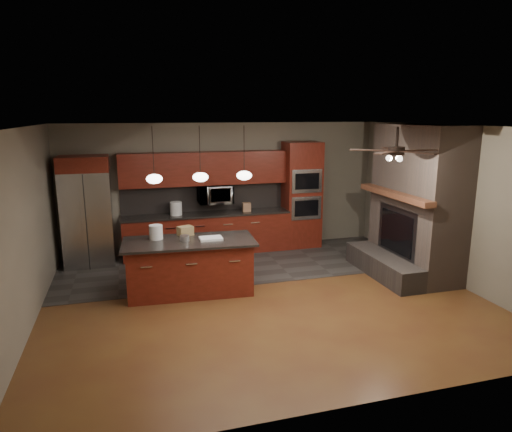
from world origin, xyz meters
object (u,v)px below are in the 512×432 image
object	(u,v)px
paint_tray	(211,238)
white_bucket	(156,232)
cardboard_box	(185,231)
microwave	(215,194)
kitchen_island	(190,266)
refrigerator	(87,212)
paint_can	(185,238)
counter_box	(247,207)
oven_tower	(302,195)
counter_bucket	(176,208)

from	to	relation	value
paint_tray	white_bucket	bearing A→B (deg)	163.01
cardboard_box	microwave	bearing A→B (deg)	44.49
microwave	kitchen_island	bearing A→B (deg)	-111.74
refrigerator	white_bucket	bearing A→B (deg)	-56.03
paint_can	counter_box	world-z (taller)	counter_box
oven_tower	counter_bucket	distance (m)	2.83
kitchen_island	cardboard_box	bearing A→B (deg)	96.27
microwave	oven_tower	bearing A→B (deg)	-1.66
kitchen_island	counter_bucket	bearing A→B (deg)	93.27
white_bucket	refrigerator	bearing A→B (deg)	123.97
white_bucket	counter_box	size ratio (longest dim) A/B	1.26
oven_tower	kitchen_island	xyz separation A→B (m)	(-2.84, -2.11, -0.73)
microwave	white_bucket	size ratio (longest dim) A/B	3.02
kitchen_island	paint_can	size ratio (longest dim) A/B	14.41
refrigerator	counter_bucket	world-z (taller)	refrigerator
oven_tower	cardboard_box	world-z (taller)	oven_tower
oven_tower	microwave	bearing A→B (deg)	178.34
kitchen_island	cardboard_box	size ratio (longest dim) A/B	9.04
refrigerator	paint_tray	bearing A→B (deg)	-44.67
kitchen_island	white_bucket	size ratio (longest dim) A/B	9.27
oven_tower	counter_bucket	bearing A→B (deg)	179.85
kitchen_island	paint_can	world-z (taller)	paint_can
refrigerator	counter_bucket	distance (m)	1.76
oven_tower	refrigerator	distance (m)	4.58
refrigerator	paint_can	world-z (taller)	refrigerator
paint_can	oven_tower	bearing A→B (deg)	36.36
kitchen_island	white_bucket	xyz separation A→B (m)	(-0.52, 0.23, 0.58)
oven_tower	counter_bucket	size ratio (longest dim) A/B	8.43
cardboard_box	counter_bucket	distance (m)	1.77
oven_tower	microwave	distance (m)	1.98
cardboard_box	counter_bucket	size ratio (longest dim) A/B	0.88
paint_can	counter_bucket	size ratio (longest dim) A/B	0.55
white_bucket	counter_bucket	distance (m)	1.96
oven_tower	cardboard_box	size ratio (longest dim) A/B	9.57
cardboard_box	counter_box	size ratio (longest dim) A/B	1.29
white_bucket	paint_can	world-z (taller)	white_bucket
oven_tower	refrigerator	bearing A→B (deg)	-179.08
counter_box	white_bucket	bearing A→B (deg)	-136.25
refrigerator	paint_tray	size ratio (longest dim) A/B	5.87
refrigerator	counter_bucket	size ratio (longest dim) A/B	7.77
microwave	refrigerator	bearing A→B (deg)	-177.11
cardboard_box	counter_box	distance (m)	2.32
microwave	refrigerator	distance (m)	2.61
kitchen_island	white_bucket	bearing A→B (deg)	159.77
kitchen_island	paint_can	bearing A→B (deg)	-149.80
paint_tray	counter_bucket	size ratio (longest dim) A/B	1.32
kitchen_island	paint_tray	size ratio (longest dim) A/B	6.01
paint_tray	cardboard_box	bearing A→B (deg)	134.28
kitchen_island	refrigerator	bearing A→B (deg)	134.21
microwave	white_bucket	xyz separation A→B (m)	(-1.39, -1.93, -0.26)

